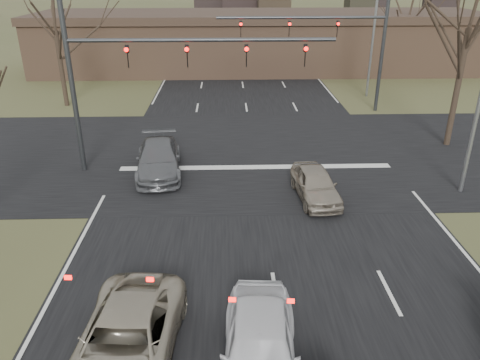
# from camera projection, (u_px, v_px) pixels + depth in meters

# --- Properties ---
(road_main) EXTENTS (14.00, 300.00, 0.02)m
(road_main) POSITION_uv_depth(u_px,v_px,m) (235.00, 38.00, 66.15)
(road_main) COLOR black
(road_main) RESTS_ON ground
(road_cross) EXTENTS (200.00, 14.00, 0.02)m
(road_cross) POSITION_uv_depth(u_px,v_px,m) (253.00, 153.00, 25.22)
(road_cross) COLOR black
(road_cross) RESTS_ON ground
(building) EXTENTS (42.40, 10.40, 5.30)m
(building) POSITION_uv_depth(u_px,v_px,m) (261.00, 41.00, 45.10)
(building) COLOR brown
(building) RESTS_ON ground
(mast_arm_near) EXTENTS (12.12, 0.24, 8.00)m
(mast_arm_near) POSITION_uv_depth(u_px,v_px,m) (142.00, 66.00, 21.16)
(mast_arm_near) COLOR #383A3D
(mast_arm_near) RESTS_ON ground
(mast_arm_far) EXTENTS (11.12, 0.24, 8.00)m
(mast_arm_far) POSITION_uv_depth(u_px,v_px,m) (342.00, 36.00, 30.60)
(mast_arm_far) COLOR #383A3D
(mast_arm_far) RESTS_ON ground
(streetlight_right_far) EXTENTS (2.34, 0.25, 10.00)m
(streetlight_right_far) POSITION_uv_depth(u_px,v_px,m) (372.00, 21.00, 34.09)
(streetlight_right_far) COLOR gray
(streetlight_right_far) RESTS_ON ground
(car_silver_suv) EXTENTS (2.75, 5.35, 1.44)m
(car_silver_suv) POSITION_uv_depth(u_px,v_px,m) (126.00, 343.00, 11.51)
(car_silver_suv) COLOR #B2A890
(car_silver_suv) RESTS_ON ground
(car_white_sedan) EXTENTS (2.16, 4.71, 1.57)m
(car_white_sedan) POSITION_uv_depth(u_px,v_px,m) (260.00, 348.00, 11.27)
(car_white_sedan) COLOR white
(car_white_sedan) RESTS_ON ground
(car_grey_ahead) EXTENTS (2.58, 5.26, 1.47)m
(car_grey_ahead) POSITION_uv_depth(u_px,v_px,m) (159.00, 159.00, 22.52)
(car_grey_ahead) COLOR slate
(car_grey_ahead) RESTS_ON ground
(car_silver_ahead) EXTENTS (1.92, 4.06, 1.34)m
(car_silver_ahead) POSITION_uv_depth(u_px,v_px,m) (315.00, 184.00, 20.04)
(car_silver_ahead) COLOR #A19682
(car_silver_ahead) RESTS_ON ground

